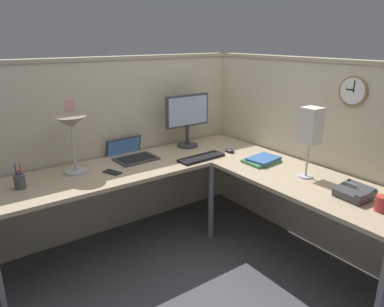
# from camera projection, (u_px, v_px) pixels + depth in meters

# --- Properties ---
(ground_plane) EXTENTS (6.80, 6.80, 0.00)m
(ground_plane) POSITION_uv_depth(u_px,v_px,m) (207.00, 250.00, 3.04)
(ground_plane) COLOR #47474C
(cubicle_wall_back) EXTENTS (2.57, 0.12, 1.58)m
(cubicle_wall_back) POSITION_uv_depth(u_px,v_px,m) (119.00, 145.00, 3.26)
(cubicle_wall_back) COLOR beige
(cubicle_wall_back) RESTS_ON ground
(cubicle_wall_right) EXTENTS (0.12, 2.37, 1.58)m
(cubicle_wall_right) POSITION_uv_depth(u_px,v_px,m) (307.00, 152.00, 3.07)
(cubicle_wall_right) COLOR beige
(cubicle_wall_right) RESTS_ON ground
(desk) EXTENTS (2.35, 2.15, 0.73)m
(desk) POSITION_uv_depth(u_px,v_px,m) (197.00, 188.00, 2.73)
(desk) COLOR tan
(desk) RESTS_ON ground
(monitor) EXTENTS (0.46, 0.20, 0.50)m
(monitor) POSITION_uv_depth(u_px,v_px,m) (187.00, 117.00, 3.35)
(monitor) COLOR #38383D
(monitor) RESTS_ON desk
(laptop) EXTENTS (0.36, 0.40, 0.22)m
(laptop) POSITION_uv_depth(u_px,v_px,m) (131.00, 154.00, 3.12)
(laptop) COLOR #38383D
(laptop) RESTS_ON desk
(keyboard) EXTENTS (0.44, 0.16, 0.02)m
(keyboard) POSITION_uv_depth(u_px,v_px,m) (201.00, 158.00, 3.08)
(keyboard) COLOR black
(keyboard) RESTS_ON desk
(computer_mouse) EXTENTS (0.06, 0.10, 0.03)m
(computer_mouse) POSITION_uv_depth(u_px,v_px,m) (230.00, 151.00, 3.25)
(computer_mouse) COLOR #232326
(computer_mouse) RESTS_ON desk
(desk_lamp_dome) EXTENTS (0.24, 0.24, 0.44)m
(desk_lamp_dome) POSITION_uv_depth(u_px,v_px,m) (71.00, 127.00, 2.67)
(desk_lamp_dome) COLOR #B7BABF
(desk_lamp_dome) RESTS_ON desk
(pen_cup) EXTENTS (0.08, 0.08, 0.18)m
(pen_cup) POSITION_uv_depth(u_px,v_px,m) (20.00, 181.00, 2.47)
(pen_cup) COLOR #4C4C51
(pen_cup) RESTS_ON desk
(cell_phone) EXTENTS (0.12, 0.16, 0.01)m
(cell_phone) POSITION_uv_depth(u_px,v_px,m) (112.00, 172.00, 2.76)
(cell_phone) COLOR black
(cell_phone) RESTS_ON desk
(office_phone) EXTENTS (0.20, 0.22, 0.11)m
(office_phone) POSITION_uv_depth(u_px,v_px,m) (355.00, 193.00, 2.32)
(office_phone) COLOR #38383D
(office_phone) RESTS_ON desk
(book_stack) EXTENTS (0.30, 0.23, 0.04)m
(book_stack) POSITION_uv_depth(u_px,v_px,m) (262.00, 160.00, 2.99)
(book_stack) COLOR #3F7F4C
(book_stack) RESTS_ON desk
(desk_lamp_paper) EXTENTS (0.13, 0.13, 0.53)m
(desk_lamp_paper) POSITION_uv_depth(u_px,v_px,m) (311.00, 127.00, 2.57)
(desk_lamp_paper) COLOR #B7BABF
(desk_lamp_paper) RESTS_ON desk
(coffee_mug) EXTENTS (0.08, 0.08, 0.10)m
(coffee_mug) POSITION_uv_depth(u_px,v_px,m) (382.00, 204.00, 2.15)
(coffee_mug) COLOR #B2332D
(coffee_mug) RESTS_ON desk
(wall_clock) EXTENTS (0.04, 0.22, 0.22)m
(wall_clock) POSITION_uv_depth(u_px,v_px,m) (354.00, 91.00, 2.57)
(wall_clock) COLOR olive
(pinned_note_leftmost) EXTENTS (0.07, 0.00, 0.08)m
(pinned_note_leftmost) POSITION_uv_depth(u_px,v_px,m) (70.00, 105.00, 2.86)
(pinned_note_leftmost) COLOR pink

